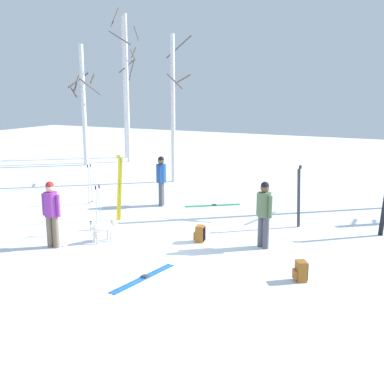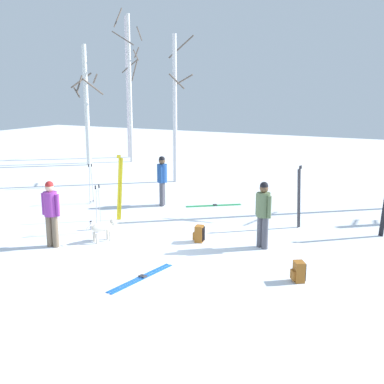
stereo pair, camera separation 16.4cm
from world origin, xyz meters
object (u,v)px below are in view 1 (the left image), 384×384
object	(u,v)px
ski_poles_0	(90,183)
ski_poles_1	(98,208)
dog	(104,228)
backpack_0	(301,271)
ski_pair_planted_0	(119,188)
person_2	(264,210)
birch_tree_3	(173,107)
person_0	(51,210)
ski_pair_planted_1	(299,197)
birch_tree_1	(125,86)
water_bottle_0	(91,226)
backpack_1	(200,234)
person_1	(161,178)
birch_tree_2	(127,87)
ski_pair_lying_0	(144,278)
ski_pair_lying_1	(213,205)
birch_tree_0	(84,104)

from	to	relation	value
ski_poles_0	ski_poles_1	size ratio (longest dim) A/B	1.02
dog	backpack_0	size ratio (longest dim) A/B	1.88
ski_pair_planted_0	person_2	bearing A→B (deg)	-6.60
ski_poles_1	birch_tree_3	distance (m)	8.01
ski_pair_planted_0	person_0	bearing A→B (deg)	-91.75
person_0	ski_pair_planted_1	world-z (taller)	ski_pair_planted_1
backpack_0	ski_pair_planted_0	bearing A→B (deg)	159.70
person_2	ski_poles_1	distance (m)	4.59
ski_pair_planted_0	birch_tree_1	bearing A→B (deg)	122.73
person_2	ski_pair_planted_0	size ratio (longest dim) A/B	0.85
birch_tree_3	ski_pair_planted_0	bearing A→B (deg)	-77.33
person_0	ski_poles_0	size ratio (longest dim) A/B	1.22
person_2	water_bottle_0	distance (m)	5.00
person_0	ski_poles_0	xyz separation A→B (m)	(-2.03, 4.13, -0.23)
backpack_1	birch_tree_3	size ratio (longest dim) A/B	0.07
person_0	backpack_1	xyz separation A→B (m)	(3.18, 2.03, -0.77)
backpack_1	person_0	bearing A→B (deg)	-147.47
ski_pair_planted_1	ski_poles_0	xyz separation A→B (m)	(-7.22, -0.34, -0.16)
person_0	ski_poles_0	distance (m)	4.60
person_2	birch_tree_3	xyz separation A→B (m)	(-6.10, 6.61, 2.20)
person_1	birch_tree_2	bearing A→B (deg)	129.68
birch_tree_3	birch_tree_1	bearing A→B (deg)	138.64
ski_poles_1	birch_tree_1	bearing A→B (deg)	120.57
ski_pair_planted_0	ski_poles_1	distance (m)	1.44
water_bottle_0	dog	bearing A→B (deg)	-35.05
dog	ski_pair_planted_1	xyz separation A→B (m)	(4.29, 3.54, 0.52)
person_2	birch_tree_3	bearing A→B (deg)	132.72
ski_pair_lying_0	backpack_1	xyz separation A→B (m)	(0.04, 2.76, 0.20)
backpack_0	ski_poles_0	bearing A→B (deg)	156.85
ski_pair_lying_0	ski_poles_0	world-z (taller)	ski_poles_0
ski_pair_lying_1	birch_tree_3	world-z (taller)	birch_tree_3
backpack_0	birch_tree_2	size ratio (longest dim) A/B	0.06
ski_pair_planted_1	birch_tree_2	xyz separation A→B (m)	(-11.25, 8.25, 3.08)
person_1	backpack_1	world-z (taller)	person_1
ski_pair_lying_1	ski_poles_0	world-z (taller)	ski_poles_0
person_2	birch_tree_3	world-z (taller)	birch_tree_3
ski_pair_planted_0	birch_tree_1	world-z (taller)	birch_tree_1
person_2	ski_pair_planted_0	bearing A→B (deg)	173.40
water_bottle_0	person_0	bearing A→B (deg)	-88.32
person_1	birch_tree_3	size ratio (longest dim) A/B	0.28
person_0	backpack_1	distance (m)	3.85
ski_poles_0	backpack_0	size ratio (longest dim) A/B	3.19
water_bottle_0	birch_tree_1	bearing A→B (deg)	119.52
ski_poles_1	ski_pair_lying_0	bearing A→B (deg)	-38.03
ski_pair_lying_0	backpack_0	size ratio (longest dim) A/B	4.38
backpack_1	water_bottle_0	world-z (taller)	backpack_1
ski_pair_lying_0	ski_poles_1	distance (m)	3.65
birch_tree_0	birch_tree_1	bearing A→B (deg)	83.58
ski_pair_planted_0	ski_pair_planted_1	xyz separation A→B (m)	(5.11, 1.60, -0.09)
backpack_0	person_0	bearing A→B (deg)	-174.35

